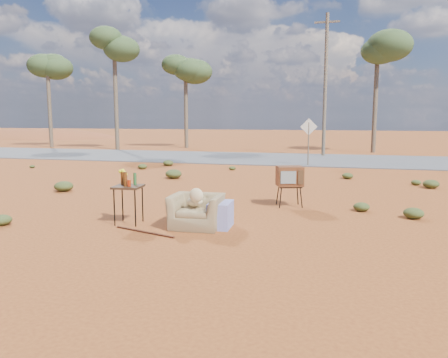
# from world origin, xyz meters

# --- Properties ---
(ground) EXTENTS (140.00, 140.00, 0.00)m
(ground) POSITION_xyz_m (0.00, 0.00, 0.00)
(ground) COLOR #984F1E
(ground) RESTS_ON ground
(highway) EXTENTS (140.00, 7.00, 0.04)m
(highway) POSITION_xyz_m (0.00, 15.00, 0.02)
(highway) COLOR #565659
(highway) RESTS_ON ground
(dirt_mound) EXTENTS (26.00, 18.00, 2.00)m
(dirt_mound) POSITION_xyz_m (-30.00, 34.00, 0.00)
(dirt_mound) COLOR brown
(dirt_mound) RESTS_ON ground
(armchair) EXTENTS (1.23, 0.82, 0.90)m
(armchair) POSITION_xyz_m (0.17, -0.13, 0.42)
(armchair) COLOR olive
(armchair) RESTS_ON ground
(tv_unit) EXTENTS (0.75, 0.67, 1.02)m
(tv_unit) POSITION_xyz_m (1.68, 2.45, 0.75)
(tv_unit) COLOR black
(tv_unit) RESTS_ON ground
(side_table) EXTENTS (0.62, 0.62, 1.13)m
(side_table) POSITION_xyz_m (-1.44, -0.18, 0.84)
(side_table) COLOR #382214
(side_table) RESTS_ON ground
(rusty_bar) EXTENTS (1.41, 0.50, 0.04)m
(rusty_bar) POSITION_xyz_m (-0.76, -0.83, 0.02)
(rusty_bar) COLOR #4B2214
(rusty_bar) RESTS_ON ground
(road_sign) EXTENTS (0.78, 0.06, 2.19)m
(road_sign) POSITION_xyz_m (1.50, 12.00, 1.50)
(road_sign) COLOR brown
(road_sign) RESTS_ON ground
(eucalyptus_far_left) EXTENTS (3.20, 3.20, 7.10)m
(eucalyptus_far_left) POSITION_xyz_m (-18.00, 20.00, 5.94)
(eucalyptus_far_left) COLOR brown
(eucalyptus_far_left) RESTS_ON ground
(eucalyptus_left) EXTENTS (3.20, 3.20, 8.10)m
(eucalyptus_left) POSITION_xyz_m (-12.00, 19.00, 6.92)
(eucalyptus_left) COLOR brown
(eucalyptus_left) RESTS_ON ground
(eucalyptus_near_left) EXTENTS (3.20, 3.20, 6.60)m
(eucalyptus_near_left) POSITION_xyz_m (-8.00, 22.00, 5.45)
(eucalyptus_near_left) COLOR brown
(eucalyptus_near_left) RESTS_ON ground
(eucalyptus_center) EXTENTS (3.20, 3.20, 7.60)m
(eucalyptus_center) POSITION_xyz_m (5.00, 21.00, 6.43)
(eucalyptus_center) COLOR brown
(eucalyptus_center) RESTS_ON ground
(utility_pole_center) EXTENTS (1.40, 0.20, 8.00)m
(utility_pole_center) POSITION_xyz_m (2.00, 17.50, 4.15)
(utility_pole_center) COLOR brown
(utility_pole_center) RESTS_ON ground
(scrub_patch) EXTENTS (17.49, 8.07, 0.33)m
(scrub_patch) POSITION_xyz_m (-0.82, 4.41, 0.14)
(scrub_patch) COLOR #424E22
(scrub_patch) RESTS_ON ground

